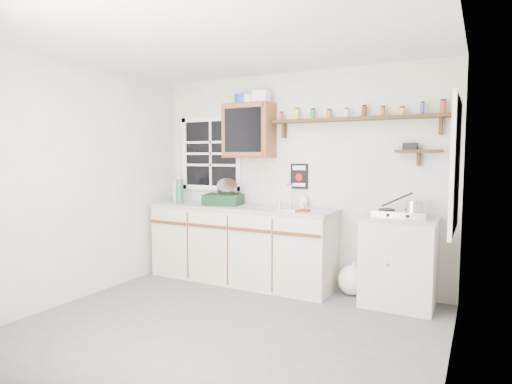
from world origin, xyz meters
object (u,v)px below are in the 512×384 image
Objects in this scene: upper_cabinet at (249,131)px; dish_rack at (224,196)px; right_cabinet at (399,261)px; spice_shelf at (356,118)px; hotplate at (400,214)px; main_cabinet at (241,244)px.

upper_cabinet reaches higher than dish_rack.
spice_shelf is at bearing 160.13° from right_cabinet.
spice_shelf is at bearing 158.59° from hotplate.
spice_shelf is 3.67× the size of hotplate.
upper_cabinet reaches higher than hotplate.
spice_shelf is 1.81m from dish_rack.
upper_cabinet is at bearing -176.90° from spice_shelf.
right_cabinet is at bearing -3.76° from upper_cabinet.
hotplate is (0.00, -0.02, 0.49)m from right_cabinet.
upper_cabinet is 1.29m from spice_shelf.
right_cabinet is 1.40× the size of upper_cabinet.
spice_shelf is 1.13m from hotplate.
right_cabinet is 1.83× the size of dish_rack.
upper_cabinet is 1.31× the size of dish_rack.
upper_cabinet reaches higher than right_cabinet.
dish_rack reaches higher than main_cabinet.
main_cabinet is at bearing -170.80° from spice_shelf.
spice_shelf is at bearing -4.32° from dish_rack.
right_cabinet is at bearing -19.87° from spice_shelf.
spice_shelf is (-0.52, 0.19, 1.47)m from right_cabinet.
hotplate reaches higher than right_cabinet.
spice_shelf is at bearing 3.10° from upper_cabinet.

